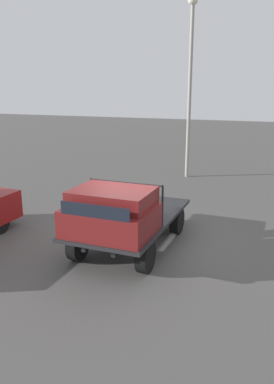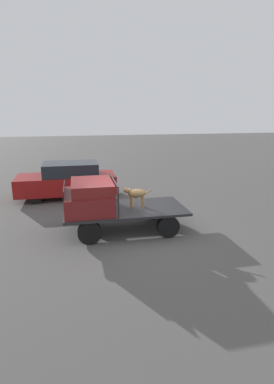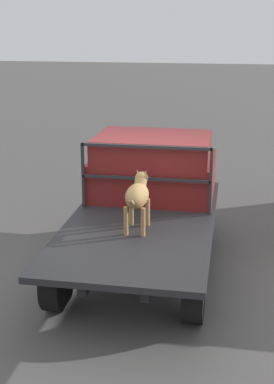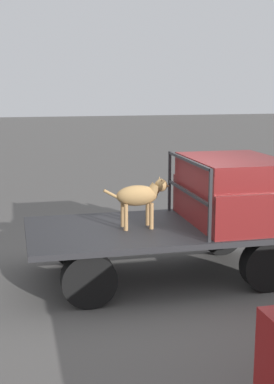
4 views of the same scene
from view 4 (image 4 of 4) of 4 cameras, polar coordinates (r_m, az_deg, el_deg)
ground_plane at (r=8.01m, az=2.84°, el=-8.95°), size 80.00×80.00×0.00m
flatbed_truck at (r=7.83m, az=2.88°, el=-5.03°), size 3.94×1.99×0.77m
truck_cab at (r=8.05m, az=10.73°, el=0.04°), size 1.50×1.87×0.96m
truck_headboard at (r=7.73m, az=5.43°, el=1.08°), size 0.04×1.87×0.97m
dog at (r=7.56m, az=0.39°, el=-0.40°), size 0.96×0.29×0.73m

